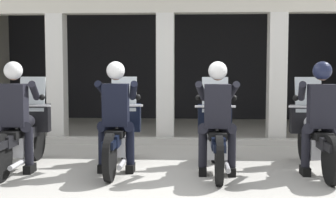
{
  "coord_description": "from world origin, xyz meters",
  "views": [
    {
      "loc": [
        0.39,
        -6.46,
        1.56
      ],
      "look_at": [
        0.0,
        0.42,
        1.02
      ],
      "focal_mm": 49.14,
      "sensor_mm": 36.0,
      "label": 1
    }
  ],
  "objects_px": {
    "motorcycle_center_right": "(216,136)",
    "motorcycle_far_right": "(315,136)",
    "police_officer_center_left": "(116,107)",
    "motorcycle_center_left": "(120,134)",
    "police_officer_center_right": "(217,108)",
    "police_officer_far_right": "(321,108)",
    "police_officer_far_left": "(15,107)",
    "motorcycle_far_left": "(23,135)"
  },
  "relations": [
    {
      "from": "police_officer_center_left",
      "to": "motorcycle_far_left",
      "type": "bearing_deg",
      "value": 157.34
    },
    {
      "from": "motorcycle_far_right",
      "to": "motorcycle_far_left",
      "type": "bearing_deg",
      "value": 175.16
    },
    {
      "from": "police_officer_center_left",
      "to": "police_officer_far_right",
      "type": "xyz_separation_m",
      "value": [
        2.86,
        -0.03,
        0.0
      ]
    },
    {
      "from": "motorcycle_center_right",
      "to": "motorcycle_far_right",
      "type": "height_order",
      "value": "same"
    },
    {
      "from": "motorcycle_far_right",
      "to": "police_officer_far_right",
      "type": "bearing_deg",
      "value": -96.21
    },
    {
      "from": "motorcycle_center_right",
      "to": "police_officer_center_right",
      "type": "height_order",
      "value": "police_officer_center_right"
    },
    {
      "from": "motorcycle_center_right",
      "to": "police_officer_center_right",
      "type": "distance_m",
      "value": 0.52
    },
    {
      "from": "motorcycle_far_right",
      "to": "police_officer_far_right",
      "type": "xyz_separation_m",
      "value": [
        -0.0,
        -0.28,
        0.44
      ]
    },
    {
      "from": "police_officer_center_right",
      "to": "motorcycle_far_left",
      "type": "bearing_deg",
      "value": 166.7
    },
    {
      "from": "motorcycle_center_left",
      "to": "police_officer_far_right",
      "type": "height_order",
      "value": "police_officer_far_right"
    },
    {
      "from": "police_officer_far_left",
      "to": "police_officer_center_right",
      "type": "distance_m",
      "value": 2.86
    },
    {
      "from": "motorcycle_far_right",
      "to": "police_officer_center_right",
      "type": "bearing_deg",
      "value": -172.06
    },
    {
      "from": "motorcycle_far_left",
      "to": "motorcycle_center_left",
      "type": "height_order",
      "value": "same"
    },
    {
      "from": "motorcycle_center_left",
      "to": "motorcycle_center_right",
      "type": "distance_m",
      "value": 1.43
    },
    {
      "from": "motorcycle_center_left",
      "to": "motorcycle_center_right",
      "type": "height_order",
      "value": "same"
    },
    {
      "from": "motorcycle_center_right",
      "to": "motorcycle_far_left",
      "type": "bearing_deg",
      "value": 172.37
    },
    {
      "from": "police_officer_center_right",
      "to": "police_officer_center_left",
      "type": "bearing_deg",
      "value": 167.99
    },
    {
      "from": "motorcycle_far_left",
      "to": "police_officer_far_right",
      "type": "relative_size",
      "value": 1.29
    },
    {
      "from": "motorcycle_center_left",
      "to": "motorcycle_center_right",
      "type": "relative_size",
      "value": 1.0
    },
    {
      "from": "police_officer_center_left",
      "to": "police_officer_far_left",
      "type": "bearing_deg",
      "value": 168.67
    },
    {
      "from": "motorcycle_center_left",
      "to": "motorcycle_far_right",
      "type": "height_order",
      "value": "same"
    },
    {
      "from": "police_officer_far_left",
      "to": "police_officer_center_right",
      "type": "xyz_separation_m",
      "value": [
        2.86,
        0.01,
        0.0
      ]
    },
    {
      "from": "police_officer_center_left",
      "to": "motorcycle_far_right",
      "type": "relative_size",
      "value": 0.78
    },
    {
      "from": "police_officer_far_right",
      "to": "motorcycle_center_left",
      "type": "bearing_deg",
      "value": 167.73
    },
    {
      "from": "police_officer_center_left",
      "to": "police_officer_center_right",
      "type": "bearing_deg",
      "value": -20.09
    },
    {
      "from": "motorcycle_center_right",
      "to": "police_officer_center_left",
      "type": "bearing_deg",
      "value": 179.31
    },
    {
      "from": "motorcycle_far_right",
      "to": "police_officer_center_left",
      "type": "bearing_deg",
      "value": 179.06
    },
    {
      "from": "police_officer_far_right",
      "to": "motorcycle_far_right",
      "type": "bearing_deg",
      "value": 83.79
    },
    {
      "from": "motorcycle_far_left",
      "to": "police_officer_far_right",
      "type": "height_order",
      "value": "police_officer_far_right"
    },
    {
      "from": "motorcycle_center_left",
      "to": "police_officer_center_left",
      "type": "bearing_deg",
      "value": -106.23
    },
    {
      "from": "motorcycle_center_right",
      "to": "motorcycle_far_right",
      "type": "bearing_deg",
      "value": -5.07
    },
    {
      "from": "motorcycle_center_left",
      "to": "police_officer_far_right",
      "type": "distance_m",
      "value": 2.91
    },
    {
      "from": "police_officer_far_left",
      "to": "police_officer_center_right",
      "type": "relative_size",
      "value": 1.0
    },
    {
      "from": "motorcycle_far_left",
      "to": "motorcycle_far_right",
      "type": "height_order",
      "value": "same"
    },
    {
      "from": "police_officer_far_left",
      "to": "motorcycle_center_left",
      "type": "distance_m",
      "value": 1.55
    },
    {
      "from": "motorcycle_far_left",
      "to": "police_officer_far_right",
      "type": "xyz_separation_m",
      "value": [
        4.29,
        -0.2,
        0.44
      ]
    },
    {
      "from": "police_officer_far_left",
      "to": "motorcycle_center_right",
      "type": "xyz_separation_m",
      "value": [
        2.86,
        0.3,
        -0.44
      ]
    },
    {
      "from": "police_officer_center_left",
      "to": "police_officer_center_right",
      "type": "height_order",
      "value": "same"
    },
    {
      "from": "motorcycle_far_left",
      "to": "motorcycle_center_right",
      "type": "distance_m",
      "value": 2.86
    },
    {
      "from": "motorcycle_far_right",
      "to": "police_officer_far_right",
      "type": "relative_size",
      "value": 1.29
    },
    {
      "from": "police_officer_center_left",
      "to": "motorcycle_far_right",
      "type": "distance_m",
      "value": 2.9
    },
    {
      "from": "police_officer_center_right",
      "to": "police_officer_far_right",
      "type": "distance_m",
      "value": 1.43
    }
  ]
}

